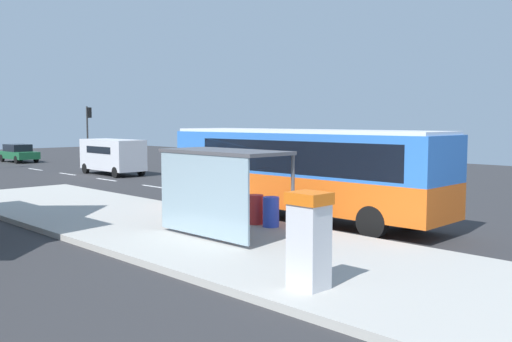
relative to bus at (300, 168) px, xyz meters
The scene contains 17 objects.
ground_plane 12.26m from the bus, 81.88° to the left, with size 56.00×92.00×0.04m, color #2D2D30.
sidewalk_platform 5.00m from the bus, behind, with size 6.20×30.00×0.18m, color #ADAAA3.
lane_stripe_seg_1 4.03m from the bus, 56.81° to the right, with size 0.16×2.20×0.01m, color silver.
lane_stripe_seg_2 3.35m from the bus, 45.54° to the left, with size 0.16×2.20×0.01m, color silver.
lane_stripe_seg_3 7.50m from the bus, 74.34° to the left, with size 0.16×2.20×0.01m, color silver.
lane_stripe_seg_4 12.30m from the bus, 80.71° to the left, with size 0.16×2.20×0.01m, color silver.
lane_stripe_seg_5 17.21m from the bus, 83.42° to the left, with size 0.16×2.20×0.01m, color silver.
lane_stripe_seg_6 22.16m from the bus, 84.90° to the left, with size 0.16×2.20×0.01m, color silver.
lane_stripe_seg_7 27.13m from the bus, 85.84° to the left, with size 0.16×2.20×0.01m, color silver.
bus is the anchor object (origin of this frame).
white_van 19.97m from the bus, 78.70° to the left, with size 2.13×5.24×2.30m.
sedan_near 35.36m from the bus, 83.48° to the left, with size 1.89×4.42×1.52m.
ticket_machine 9.02m from the bus, 137.95° to the right, with size 0.66×0.76×1.94m.
recycling_bin_blue 2.91m from the bus, 159.28° to the right, with size 0.52×0.52×0.95m, color blue.
recycling_bin_red 2.77m from the bus, behind, with size 0.52×0.52×0.95m, color red.
traffic_light_near_side 29.78m from the bus, 75.97° to the left, with size 0.49×0.28×4.67m.
bus_shelter 4.79m from the bus, 169.25° to the right, with size 1.80×4.00×2.50m.
Camera 1 is at (-16.91, -11.17, 3.53)m, focal length 39.63 mm.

